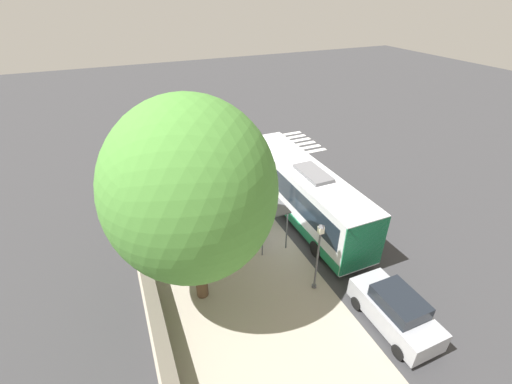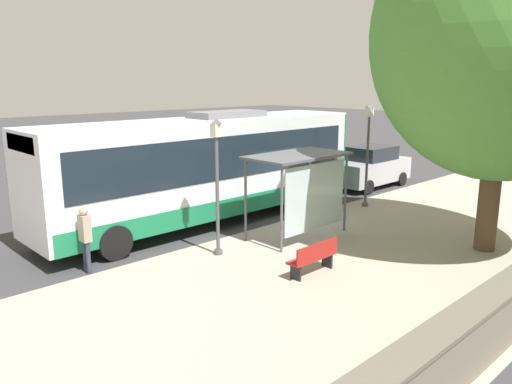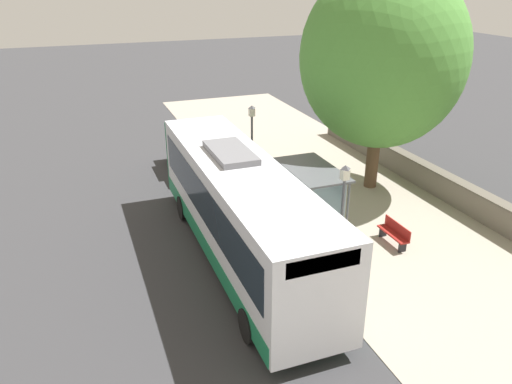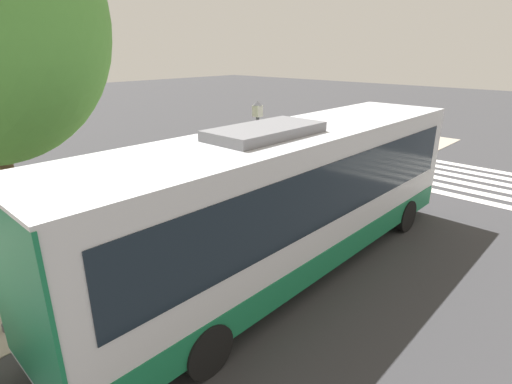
{
  "view_description": "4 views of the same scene",
  "coord_description": "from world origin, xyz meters",
  "px_view_note": "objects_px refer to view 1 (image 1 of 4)",
  "views": [
    {
      "loc": [
        -8.49,
        -13.82,
        13.37
      ],
      "look_at": [
        -0.65,
        4.27,
        1.4
      ],
      "focal_mm": 24.0,
      "sensor_mm": 36.0,
      "label": 1
    },
    {
      "loc": [
        -11.64,
        12.85,
        4.9
      ],
      "look_at": [
        -0.27,
        1.99,
        1.37
      ],
      "focal_mm": 35.0,
      "sensor_mm": 36.0,
      "label": 2
    },
    {
      "loc": [
        6.78,
        17.1,
        9.49
      ],
      "look_at": [
        1.2,
        2.25,
        2.47
      ],
      "focal_mm": 35.0,
      "sensor_mm": 36.0,
      "label": 3
    },
    {
      "loc": [
        7.48,
        -4.97,
        5.38
      ],
      "look_at": [
        -1.01,
        4.11,
        0.93
      ],
      "focal_mm": 28.0,
      "sensor_mm": 36.0,
      "label": 4
    }
  ],
  "objects_px": {
    "bus_shelter": "(261,208)",
    "street_lamp_near": "(250,181)",
    "bus": "(304,191)",
    "shade_tree": "(191,191)",
    "street_lamp_far": "(318,252)",
    "parked_car_behind_bus": "(395,310)",
    "bench": "(214,221)",
    "pedestrian": "(249,173)"
  },
  "relations": [
    {
      "from": "bus_shelter",
      "to": "street_lamp_near",
      "type": "bearing_deg",
      "value": 79.95
    },
    {
      "from": "shade_tree",
      "to": "parked_car_behind_bus",
      "type": "relative_size",
      "value": 2.37
    },
    {
      "from": "bus",
      "to": "street_lamp_near",
      "type": "height_order",
      "value": "street_lamp_near"
    },
    {
      "from": "bench",
      "to": "shade_tree",
      "type": "relative_size",
      "value": 0.16
    },
    {
      "from": "bus",
      "to": "bench",
      "type": "distance_m",
      "value": 6.07
    },
    {
      "from": "bus",
      "to": "bench",
      "type": "bearing_deg",
      "value": 168.66
    },
    {
      "from": "shade_tree",
      "to": "pedestrian",
      "type": "bearing_deg",
      "value": 55.48
    },
    {
      "from": "bench",
      "to": "street_lamp_far",
      "type": "height_order",
      "value": "street_lamp_far"
    },
    {
      "from": "pedestrian",
      "to": "street_lamp_near",
      "type": "distance_m",
      "value": 3.78
    },
    {
      "from": "bus_shelter",
      "to": "street_lamp_far",
      "type": "height_order",
      "value": "street_lamp_far"
    },
    {
      "from": "bus",
      "to": "pedestrian",
      "type": "bearing_deg",
      "value": 106.97
    },
    {
      "from": "bus",
      "to": "street_lamp_near",
      "type": "distance_m",
      "value": 3.54
    },
    {
      "from": "bench",
      "to": "street_lamp_near",
      "type": "bearing_deg",
      "value": 16.13
    },
    {
      "from": "bus",
      "to": "street_lamp_far",
      "type": "bearing_deg",
      "value": -114.14
    },
    {
      "from": "bus_shelter",
      "to": "bench",
      "type": "height_order",
      "value": "bus_shelter"
    },
    {
      "from": "bus",
      "to": "bus_shelter",
      "type": "xyz_separation_m",
      "value": [
        -3.44,
        -0.98,
        0.23
      ]
    },
    {
      "from": "bus",
      "to": "bus_shelter",
      "type": "height_order",
      "value": "bus"
    },
    {
      "from": "bus",
      "to": "street_lamp_far",
      "type": "height_order",
      "value": "street_lamp_far"
    },
    {
      "from": "bus_shelter",
      "to": "pedestrian",
      "type": "bearing_deg",
      "value": 73.81
    },
    {
      "from": "bus",
      "to": "street_lamp_near",
      "type": "bearing_deg",
      "value": 145.83
    },
    {
      "from": "bench",
      "to": "street_lamp_near",
      "type": "xyz_separation_m",
      "value": [
        2.85,
        0.82,
        1.84
      ]
    },
    {
      "from": "bench",
      "to": "street_lamp_far",
      "type": "bearing_deg",
      "value": -65.51
    },
    {
      "from": "bus_shelter",
      "to": "street_lamp_near",
      "type": "distance_m",
      "value": 3.0
    },
    {
      "from": "bus",
      "to": "bus_shelter",
      "type": "relative_size",
      "value": 3.68
    },
    {
      "from": "shade_tree",
      "to": "street_lamp_near",
      "type": "bearing_deg",
      "value": 49.53
    },
    {
      "from": "bench",
      "to": "pedestrian",
      "type": "bearing_deg",
      "value": 44.98
    },
    {
      "from": "bench",
      "to": "street_lamp_near",
      "type": "height_order",
      "value": "street_lamp_near"
    },
    {
      "from": "bus_shelter",
      "to": "bench",
      "type": "bearing_deg",
      "value": 137.45
    },
    {
      "from": "pedestrian",
      "to": "bench",
      "type": "relative_size",
      "value": 1.14
    },
    {
      "from": "bus_shelter",
      "to": "pedestrian",
      "type": "distance_m",
      "value": 6.63
    },
    {
      "from": "bus",
      "to": "bus_shelter",
      "type": "bearing_deg",
      "value": -164.14
    },
    {
      "from": "shade_tree",
      "to": "bus_shelter",
      "type": "bearing_deg",
      "value": 33.36
    },
    {
      "from": "bus",
      "to": "shade_tree",
      "type": "relative_size",
      "value": 1.21
    },
    {
      "from": "bus_shelter",
      "to": "street_lamp_near",
      "type": "height_order",
      "value": "street_lamp_near"
    },
    {
      "from": "pedestrian",
      "to": "shade_tree",
      "type": "height_order",
      "value": "shade_tree"
    },
    {
      "from": "pedestrian",
      "to": "street_lamp_near",
      "type": "relative_size",
      "value": 0.46
    },
    {
      "from": "bus",
      "to": "bench",
      "type": "height_order",
      "value": "bus"
    },
    {
      "from": "bus_shelter",
      "to": "bench",
      "type": "relative_size",
      "value": 2.12
    },
    {
      "from": "bench",
      "to": "bus_shelter",
      "type": "bearing_deg",
      "value": -42.55
    },
    {
      "from": "bench",
      "to": "shade_tree",
      "type": "bearing_deg",
      "value": -113.52
    },
    {
      "from": "shade_tree",
      "to": "parked_car_behind_bus",
      "type": "xyz_separation_m",
      "value": [
        7.47,
        -5.16,
        -5.16
      ]
    },
    {
      "from": "pedestrian",
      "to": "street_lamp_far",
      "type": "xyz_separation_m",
      "value": [
        -0.98,
        -11.09,
        1.34
      ]
    }
  ]
}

